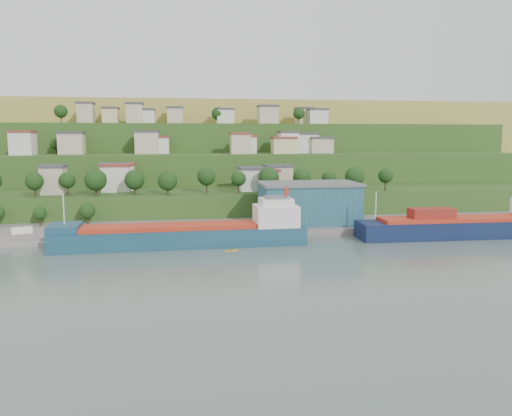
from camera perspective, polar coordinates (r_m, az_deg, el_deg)
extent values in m
plane|color=#4D5D55|center=(127.92, -5.60, -5.05)|extent=(500.00, 500.00, 0.00)
cube|color=slate|center=(157.43, 1.10, -2.51)|extent=(220.00, 26.00, 4.00)
cube|color=slate|center=(156.83, -26.63, -3.43)|extent=(40.00, 18.00, 2.40)
cube|color=#284719|center=(182.84, -6.62, -1.07)|extent=(260.00, 32.00, 20.00)
cube|color=#284719|center=(212.49, -6.94, 0.22)|extent=(280.00, 32.00, 44.00)
cube|color=#284719|center=(242.22, -7.19, 1.19)|extent=(300.00, 32.00, 70.00)
cube|color=olive|center=(315.79, -7.60, 2.80)|extent=(360.00, 120.00, 96.00)
cube|color=#C2B193|center=(180.29, -22.12, 2.89)|extent=(7.47, 7.38, 8.94)
cube|color=#3F3F44|center=(179.95, -22.20, 4.45)|extent=(8.07, 7.98, 0.90)
cube|color=#C2B193|center=(186.96, -15.96, 3.34)|extent=(9.17, 7.32, 8.91)
cube|color=#3F3F44|center=(186.64, -16.02, 4.84)|extent=(9.77, 7.92, 0.90)
cube|color=silver|center=(182.59, -15.64, 3.23)|extent=(9.38, 8.83, 8.83)
cube|color=brown|center=(182.26, -15.70, 4.76)|extent=(9.98, 9.43, 0.90)
cube|color=#D4C489|center=(187.80, -15.20, 3.38)|extent=(9.58, 8.73, 8.82)
cube|color=brown|center=(187.48, -15.25, 4.86)|extent=(10.18, 9.33, 0.90)
cube|color=silver|center=(178.56, -0.71, 3.22)|extent=(7.29, 8.76, 7.56)
cube|color=#3F3F44|center=(178.25, -0.71, 4.58)|extent=(7.89, 9.36, 0.90)
cube|color=#D4C489|center=(187.12, 0.35, 3.40)|extent=(7.62, 8.13, 7.19)
cube|color=#3F3F44|center=(186.83, 0.35, 4.63)|extent=(8.22, 8.73, 0.90)
cube|color=#C2B193|center=(182.83, 1.31, 3.18)|extent=(7.89, 8.42, 6.54)
cube|color=brown|center=(182.55, 1.31, 4.34)|extent=(8.49, 9.02, 0.90)
cube|color=#C2B193|center=(189.24, 2.53, 3.53)|extent=(9.95, 7.90, 7.79)
cube|color=#3F3F44|center=(188.94, 2.53, 4.84)|extent=(10.55, 8.50, 0.90)
cube|color=silver|center=(216.02, -25.08, 6.65)|extent=(8.33, 8.85, 8.60)
cube|color=brown|center=(216.01, -25.16, 7.90)|extent=(8.93, 9.45, 0.90)
cube|color=#C2B193|center=(217.21, -20.31, 6.87)|extent=(9.67, 7.57, 8.28)
cube|color=#3F3F44|center=(217.19, -20.37, 8.08)|extent=(10.27, 8.17, 0.90)
cube|color=#C2B193|center=(215.22, -12.34, 7.25)|extent=(9.64, 8.48, 8.84)
cube|color=#3F3F44|center=(215.21, -12.38, 8.55)|extent=(10.24, 9.08, 0.90)
cube|color=silver|center=(216.30, -10.96, 7.00)|extent=(7.87, 8.10, 6.59)
cube|color=brown|center=(216.27, -10.99, 7.99)|extent=(8.47, 8.70, 0.90)
cube|color=#C2B193|center=(209.35, -1.80, 7.29)|extent=(8.10, 7.17, 7.96)
cube|color=brown|center=(209.32, -1.80, 8.50)|extent=(8.70, 7.77, 0.90)
cube|color=silver|center=(214.62, -1.07, 7.18)|extent=(7.50, 8.32, 6.94)
cube|color=brown|center=(214.59, -1.08, 8.23)|extent=(8.10, 8.92, 0.90)
cube|color=#D4C489|center=(212.07, 3.18, 7.06)|extent=(9.70, 7.52, 6.22)
cube|color=brown|center=(212.03, 3.19, 8.02)|extent=(10.30, 8.12, 0.90)
cube|color=silver|center=(215.79, 3.69, 7.40)|extent=(7.78, 8.38, 8.65)
cube|color=#3F3F44|center=(215.78, 3.70, 8.66)|extent=(8.38, 8.98, 0.90)
cube|color=silver|center=(221.05, 5.86, 7.30)|extent=(8.70, 7.05, 7.97)
cube|color=#3F3F44|center=(221.03, 5.88, 8.45)|extent=(9.30, 7.65, 0.90)
cube|color=#C2B193|center=(220.61, 7.41, 7.05)|extent=(9.61, 7.49, 6.21)
cube|color=#3F3F44|center=(220.57, 7.42, 7.97)|extent=(10.21, 8.09, 0.90)
cube|color=#C2B193|center=(246.24, -18.86, 10.14)|extent=(7.04, 7.58, 8.96)
cube|color=#3F3F44|center=(246.49, -18.91, 11.28)|extent=(7.64, 8.18, 0.90)
cube|color=#D4C489|center=(247.41, -16.27, 10.00)|extent=(7.08, 8.35, 6.93)
cube|color=#3F3F44|center=(247.59, -16.31, 10.91)|extent=(7.68, 8.95, 0.90)
cube|color=#C2B193|center=(237.40, -13.70, 10.38)|extent=(7.23, 7.28, 8.58)
cube|color=#3F3F44|center=(237.65, -13.74, 11.53)|extent=(7.83, 7.88, 0.90)
cube|color=silver|center=(239.83, -12.60, 10.09)|extent=(9.07, 8.28, 6.03)
cube|color=#3F3F44|center=(239.98, -12.63, 10.92)|extent=(9.67, 8.88, 0.90)
cube|color=#C2B193|center=(245.55, -9.24, 10.29)|extent=(7.35, 7.93, 7.40)
cube|color=#3F3F44|center=(245.75, -9.26, 11.26)|extent=(7.95, 8.53, 0.90)
cube|color=silver|center=(244.76, -3.55, 10.32)|extent=(8.03, 7.45, 6.81)
cube|color=#3F3F44|center=(244.93, -3.56, 11.22)|extent=(8.63, 8.05, 0.90)
cube|color=#C2B193|center=(242.95, 1.35, 10.50)|extent=(9.02, 8.32, 8.11)
cube|color=#3F3F44|center=(243.17, 1.36, 11.56)|extent=(9.62, 8.92, 0.90)
cube|color=#D4C489|center=(250.45, 5.52, 10.32)|extent=(7.83, 7.13, 7.45)
cube|color=#3F3F44|center=(250.65, 5.53, 11.27)|extent=(8.43, 7.73, 0.90)
cube|color=silver|center=(247.25, 6.99, 10.24)|extent=(9.07, 7.82, 6.69)
cube|color=#3F3F44|center=(247.42, 7.01, 11.11)|extent=(9.67, 8.42, 0.90)
cylinder|color=#382619|center=(173.80, -23.93, 1.72)|extent=(0.50, 0.50, 3.55)
sphere|color=black|center=(173.50, -23.99, 2.81)|extent=(5.62, 5.62, 5.62)
cylinder|color=#382619|center=(174.95, -20.72, 1.93)|extent=(0.50, 0.50, 3.52)
sphere|color=black|center=(174.66, -20.77, 2.98)|extent=(5.28, 5.28, 5.28)
cylinder|color=#382619|center=(171.57, -17.79, 1.89)|extent=(0.50, 0.50, 3.15)
sphere|color=black|center=(171.24, -17.84, 3.06)|extent=(7.11, 7.11, 7.11)
cylinder|color=#382619|center=(170.84, -13.68, 2.02)|extent=(0.50, 0.50, 3.09)
sphere|color=black|center=(170.52, -13.72, 3.14)|extent=(6.60, 6.60, 6.60)
cylinder|color=#382619|center=(167.73, -10.05, 1.97)|extent=(0.50, 0.50, 2.85)
sphere|color=black|center=(167.42, -10.08, 3.07)|extent=(6.50, 6.50, 6.50)
cylinder|color=#382619|center=(170.67, -5.67, 2.36)|extent=(0.50, 0.50, 4.03)
sphere|color=black|center=(170.34, -5.68, 3.61)|extent=(6.24, 6.24, 6.24)
cylinder|color=#382619|center=(169.35, -1.99, 2.29)|extent=(0.50, 0.50, 3.66)
sphere|color=black|center=(169.05, -2.00, 3.38)|extent=(5.08, 5.08, 5.08)
cylinder|color=#382619|center=(171.29, 1.43, 2.31)|extent=(0.50, 0.50, 3.36)
sphere|color=black|center=(170.95, 1.44, 3.53)|extent=(7.20, 7.20, 7.20)
cylinder|color=#382619|center=(173.19, 5.23, 2.37)|extent=(0.50, 0.50, 3.55)
sphere|color=black|center=(172.88, 5.25, 3.51)|extent=(6.14, 6.14, 6.14)
cylinder|color=#382619|center=(177.11, 8.33, 2.42)|extent=(0.50, 0.50, 3.36)
sphere|color=black|center=(176.83, 8.35, 3.40)|extent=(5.02, 5.02, 5.02)
cylinder|color=#382619|center=(180.14, 11.17, 2.43)|extent=(0.50, 0.50, 3.31)
sphere|color=black|center=(179.83, 11.20, 3.56)|extent=(6.85, 6.85, 6.85)
cylinder|color=#382619|center=(185.58, 14.56, 2.56)|extent=(0.50, 0.50, 3.78)
sphere|color=black|center=(185.30, 14.59, 3.60)|extent=(5.33, 5.33, 5.33)
cylinder|color=#382619|center=(242.36, -21.37, 9.43)|extent=(0.50, 0.50, 3.69)
sphere|color=black|center=(242.50, -21.41, 10.25)|extent=(5.85, 5.85, 5.85)
cylinder|color=#382619|center=(249.72, 6.60, 9.81)|extent=(0.50, 0.50, 3.07)
sphere|color=black|center=(249.84, 6.61, 10.53)|extent=(5.93, 5.93, 5.93)
cylinder|color=#382619|center=(224.02, -21.87, 6.11)|extent=(0.50, 0.50, 2.80)
sphere|color=black|center=(223.96, -21.90, 6.80)|extent=(4.78, 4.78, 4.78)
cylinder|color=#382619|center=(243.49, -4.35, 9.91)|extent=(0.50, 0.50, 3.31)
sphere|color=black|center=(243.62, -4.36, 10.70)|extent=(6.27, 6.27, 6.27)
cylinder|color=#382619|center=(242.03, 4.92, 9.95)|extent=(0.50, 0.50, 3.59)
sphere|color=black|center=(242.15, 4.93, 10.74)|extent=(5.60, 5.60, 5.60)
cube|color=#14394C|center=(135.67, -8.54, -3.72)|extent=(67.31, 11.93, 6.71)
cube|color=#B42D18|center=(134.93, -9.39, -2.10)|extent=(50.02, 9.65, 1.15)
cube|color=#14394C|center=(138.01, -21.02, -2.15)|extent=(7.89, 10.70, 1.92)
cube|color=silver|center=(137.07, 2.29, -0.86)|extent=(11.70, 9.82, 5.75)
cube|color=silver|center=(136.52, 2.30, 0.73)|extent=(8.78, 7.85, 1.92)
cube|color=#595B5E|center=(136.37, 2.30, 1.25)|extent=(5.87, 5.87, 0.58)
cylinder|color=#B42D18|center=(136.81, 3.49, 1.75)|extent=(1.17, 1.17, 2.88)
cylinder|color=silver|center=(137.28, -21.12, -0.18)|extent=(0.35, 0.35, 7.67)
cube|color=silver|center=(137.80, -19.80, -3.00)|extent=(13.64, 11.11, 0.24)
cube|color=#0D1439|center=(158.67, 22.71, -2.56)|extent=(64.00, 12.06, 7.02)
cube|color=#B42D18|center=(156.91, 22.13, -1.14)|extent=(46.95, 9.76, 1.06)
cylinder|color=silver|center=(144.79, 13.54, 0.37)|extent=(0.35, 0.35, 7.44)
cube|color=maroon|center=(152.43, 19.42, -0.53)|extent=(12.87, 5.60, 2.76)
cube|color=#1E555A|center=(159.08, 6.04, 0.48)|extent=(30.26, 18.44, 12.00)
cube|color=#595B5E|center=(158.36, 6.08, 2.77)|extent=(31.28, 19.46, 0.80)
cube|color=white|center=(156.03, -25.18, -2.46)|extent=(5.94, 3.89, 2.57)
cube|color=silver|center=(147.48, -21.39, -3.15)|extent=(4.71, 2.23, 0.91)
cube|color=orange|center=(131.58, -9.17, -4.68)|extent=(3.64, 1.23, 0.27)
sphere|color=#3F3F44|center=(131.48, -9.17, -4.49)|extent=(0.63, 0.63, 0.63)
cube|color=gold|center=(128.90, -2.85, -4.86)|extent=(3.55, 1.44, 0.26)
sphere|color=#3F3F44|center=(128.80, -2.85, -4.67)|extent=(0.61, 0.61, 0.61)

